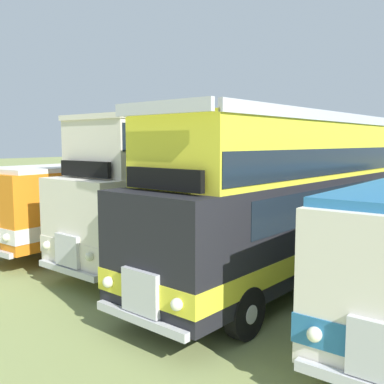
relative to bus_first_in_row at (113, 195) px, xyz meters
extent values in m
cube|color=orange|center=(0.00, -0.04, -0.05)|extent=(2.86, 9.79, 2.30)
cube|color=white|center=(0.00, -0.04, -0.65)|extent=(2.90, 9.83, 0.44)
cube|color=#19232D|center=(-0.01, 0.36, 0.55)|extent=(2.80, 7.39, 0.76)
sphere|color=#EAEACC|center=(1.08, -4.92, -0.65)|extent=(0.22, 0.22, 0.22)
cube|color=white|center=(0.00, -0.04, 1.17)|extent=(2.81, 9.39, 0.14)
cylinder|color=black|center=(1.27, -3.25, -1.23)|extent=(0.32, 1.05, 1.04)
cylinder|color=silver|center=(1.42, -3.24, -1.23)|extent=(0.03, 0.36, 0.36)
cylinder|color=black|center=(-1.03, -3.34, -1.23)|extent=(0.32, 1.05, 1.04)
cylinder|color=silver|center=(-1.18, -3.34, -1.23)|extent=(0.03, 0.36, 0.36)
cylinder|color=black|center=(1.04, 3.05, -1.23)|extent=(0.32, 1.05, 1.04)
cylinder|color=silver|center=(1.19, 3.05, -1.23)|extent=(0.03, 0.36, 0.36)
cylinder|color=black|center=(-1.26, 2.96, -1.23)|extent=(0.32, 1.05, 1.04)
cylinder|color=silver|center=(-1.41, 2.96, -1.23)|extent=(0.03, 0.36, 0.36)
cube|color=silver|center=(3.76, 0.08, -0.05)|extent=(2.61, 9.57, 2.30)
cube|color=silver|center=(3.76, 0.08, -0.65)|extent=(2.66, 9.61, 0.44)
cube|color=#19232D|center=(3.76, 0.48, 0.55)|extent=(2.62, 7.17, 0.76)
cube|color=#19232D|center=(3.70, -4.63, 0.60)|extent=(2.20, 0.13, 0.90)
cube|color=silver|center=(3.70, -4.74, -0.65)|extent=(0.90, 0.13, 0.80)
cube|color=silver|center=(3.70, -4.77, -1.15)|extent=(2.30, 0.17, 0.16)
sphere|color=#EAEACC|center=(4.60, -4.76, -0.65)|extent=(0.22, 0.22, 0.22)
sphere|color=#EAEACC|center=(2.80, -4.74, -0.65)|extent=(0.22, 0.22, 0.22)
cube|color=silver|center=(3.76, 0.33, 1.85)|extent=(2.50, 8.67, 1.50)
cube|color=silver|center=(3.76, 0.33, 2.67)|extent=(2.57, 8.77, 0.14)
cube|color=#19232D|center=(3.76, 0.33, 2.15)|extent=(2.54, 8.57, 0.68)
cube|color=black|center=(3.71, -4.14, 1.35)|extent=(1.90, 0.14, 0.40)
cylinder|color=black|center=(4.87, -3.10, -1.23)|extent=(0.29, 1.04, 1.04)
cylinder|color=silver|center=(5.02, -3.11, -1.23)|extent=(0.02, 0.36, 0.36)
cylinder|color=black|center=(2.57, -3.08, -1.23)|extent=(0.29, 1.04, 1.04)
cylinder|color=silver|center=(2.42, -3.08, -1.23)|extent=(0.02, 0.36, 0.36)
cylinder|color=black|center=(4.94, 3.03, -1.23)|extent=(0.29, 1.04, 1.04)
cylinder|color=silver|center=(5.09, 3.03, -1.23)|extent=(0.02, 0.36, 0.36)
cylinder|color=black|center=(2.64, 3.06, -1.23)|extent=(0.29, 1.04, 1.04)
cylinder|color=silver|center=(2.49, 3.06, -1.23)|extent=(0.02, 0.36, 0.36)
cube|color=black|center=(7.52, 0.02, -0.05)|extent=(2.92, 11.56, 2.30)
cube|color=yellow|center=(7.52, 0.02, -0.65)|extent=(2.96, 11.60, 0.44)
cube|color=#19232D|center=(7.53, 0.42, 0.55)|extent=(2.86, 9.16, 0.76)
cube|color=#19232D|center=(7.31, -5.66, 0.60)|extent=(2.20, 0.18, 0.90)
cube|color=silver|center=(7.30, -5.77, -0.65)|extent=(0.90, 0.15, 0.80)
cube|color=silver|center=(7.30, -5.80, -1.15)|extent=(2.30, 0.22, 0.16)
sphere|color=#EAEACC|center=(8.20, -5.81, -0.65)|extent=(0.22, 0.22, 0.22)
sphere|color=#EAEACC|center=(6.40, -5.74, -0.65)|extent=(0.22, 0.22, 0.22)
cube|color=yellow|center=(7.53, 0.27, 1.85)|extent=(2.79, 10.66, 1.50)
cube|color=silver|center=(7.32, -5.22, 2.65)|extent=(2.40, 0.19, 0.24)
cube|color=silver|center=(7.70, 5.05, 2.65)|extent=(2.40, 0.19, 0.24)
cube|color=silver|center=(8.72, 0.22, 2.65)|extent=(0.49, 10.57, 0.24)
cube|color=silver|center=(6.33, 0.31, 2.65)|extent=(0.49, 10.57, 0.24)
cube|color=#19232D|center=(7.53, 0.27, 1.55)|extent=(2.82, 10.56, 0.64)
cube|color=black|center=(7.33, -5.17, 1.35)|extent=(1.90, 0.19, 0.40)
cylinder|color=black|center=(8.51, -4.16, -1.23)|extent=(0.32, 1.05, 1.04)
cylinder|color=silver|center=(8.66, -4.17, -1.23)|extent=(0.03, 0.36, 0.36)
cylinder|color=black|center=(6.21, -4.08, -1.23)|extent=(0.32, 1.05, 1.04)
cylinder|color=silver|center=(6.07, -4.07, -1.23)|extent=(0.03, 0.36, 0.36)
cylinder|color=black|center=(8.81, 3.91, -1.23)|extent=(0.32, 1.05, 1.04)
cylinder|color=black|center=(6.51, 4.00, -1.23)|extent=(0.32, 1.05, 1.04)
cylinder|color=silver|center=(6.36, 4.00, -1.23)|extent=(0.03, 0.36, 0.36)
cube|color=silver|center=(11.35, -5.45, -0.65)|extent=(0.90, 0.13, 0.80)
sphere|color=#EAEACC|center=(10.45, -5.47, -0.65)|extent=(0.22, 0.22, 0.22)
cylinder|color=black|center=(10.18, -3.82, -1.23)|extent=(0.29, 1.04, 1.04)
cylinder|color=silver|center=(10.03, -3.82, -1.23)|extent=(0.03, 0.36, 0.36)
camera|label=1|loc=(12.79, -11.14, 2.03)|focal=41.16mm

